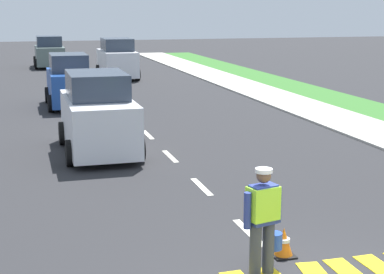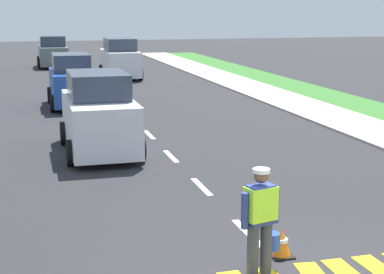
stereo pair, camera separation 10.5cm
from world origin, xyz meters
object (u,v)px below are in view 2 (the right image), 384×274
at_px(traffic_cone_near, 282,243).
at_px(car_oncoming_third, 53,53).
at_px(road_worker, 261,216).
at_px(car_oncoming_second, 72,82).
at_px(car_outgoing_far, 120,60).
at_px(car_oncoming_lead, 99,115).

relative_size(traffic_cone_near, car_oncoming_third, 0.13).
bearing_deg(car_oncoming_third, road_worker, -87.71).
xyz_separation_m(car_oncoming_second, car_outgoing_far, (3.46, 9.61, 0.07)).
xyz_separation_m(traffic_cone_near, car_oncoming_second, (-2.06, 16.64, 0.75)).
height_order(road_worker, car_oncoming_second, car_oncoming_second).
bearing_deg(car_outgoing_far, car_oncoming_third, 113.54).
bearing_deg(car_oncoming_second, car_oncoming_lead, -89.32).
relative_size(car_oncoming_second, car_outgoing_far, 0.91).
xyz_separation_m(road_worker, car_outgoing_far, (1.99, 26.79, 0.13)).
height_order(traffic_cone_near, car_outgoing_far, car_outgoing_far).
distance_m(traffic_cone_near, car_outgoing_far, 26.30).
distance_m(car_oncoming_third, car_outgoing_far, 8.46).
xyz_separation_m(car_oncoming_third, car_oncoming_lead, (0.01, -25.81, 0.07)).
distance_m(car_oncoming_lead, car_outgoing_far, 18.37).
height_order(car_oncoming_third, car_outgoing_far, car_outgoing_far).
bearing_deg(road_worker, car_outgoing_far, 85.74).
distance_m(traffic_cone_near, car_oncoming_second, 16.78).
relative_size(car_oncoming_second, car_oncoming_third, 1.01).
bearing_deg(car_oncoming_lead, car_oncoming_second, 90.68).
bearing_deg(car_oncoming_lead, car_outgoing_far, 79.45).
relative_size(traffic_cone_near, car_outgoing_far, 0.12).
xyz_separation_m(road_worker, traffic_cone_near, (0.59, 0.54, -0.69)).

